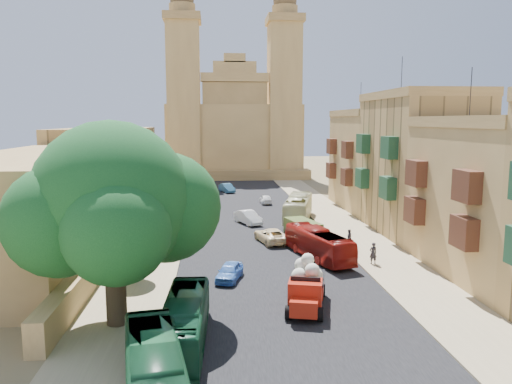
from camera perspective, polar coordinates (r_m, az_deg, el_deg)
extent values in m
plane|color=brown|center=(25.34, 5.31, -17.55)|extent=(260.00, 260.00, 0.00)
cube|color=black|center=(53.74, -0.37, -3.61)|extent=(14.00, 140.00, 0.01)
cube|color=tan|center=(55.30, 9.51, -3.39)|extent=(5.00, 140.00, 0.01)
cube|color=tan|center=(53.85, -10.52, -3.73)|extent=(5.00, 140.00, 0.01)
cube|color=tan|center=(54.72, 6.97, -3.40)|extent=(0.25, 140.00, 0.12)
cube|color=tan|center=(53.64, -7.86, -3.65)|extent=(0.25, 140.00, 0.12)
cube|color=#AA854C|center=(39.48, 25.88, -1.00)|extent=(8.00, 14.00, 10.50)
cube|color=olive|center=(39.06, 26.40, 7.21)|extent=(8.20, 14.00, 0.80)
cylinder|color=black|center=(41.06, 23.33, 10.47)|extent=(0.06, 0.06, 3.60)
cube|color=#4E281A|center=(34.18, 22.67, -4.28)|extent=(0.90, 2.20, 2.00)
cube|color=#4E281A|center=(41.14, 17.64, -2.00)|extent=(0.90, 2.20, 2.00)
cube|color=#4E281A|center=(33.70, 22.94, 0.62)|extent=(0.90, 2.20, 2.00)
cube|color=#4E281A|center=(40.74, 17.82, 2.07)|extent=(0.90, 2.20, 2.00)
cube|color=tan|center=(51.75, 18.06, 2.80)|extent=(8.00, 14.00, 13.00)
cube|color=olive|center=(51.61, 18.41, 10.45)|extent=(8.20, 14.00, 0.80)
cylinder|color=black|center=(53.98, 16.32, 12.76)|extent=(0.06, 0.06, 3.60)
cube|color=#1C462B|center=(46.67, 14.81, 0.46)|extent=(0.90, 2.20, 2.00)
cube|color=#1C462B|center=(54.06, 12.02, 1.57)|extent=(0.90, 2.20, 2.00)
cube|color=#1C462B|center=(46.34, 14.97, 4.92)|extent=(0.90, 2.20, 2.00)
cube|color=#1C462B|center=(53.77, 12.14, 5.43)|extent=(0.90, 2.20, 2.00)
cube|color=#AA854C|center=(64.89, 13.23, 3.33)|extent=(8.00, 14.00, 11.50)
cube|color=olive|center=(64.68, 13.41, 8.77)|extent=(8.20, 14.00, 0.80)
cylinder|color=black|center=(67.12, 11.89, 10.66)|extent=(0.06, 0.06, 3.60)
cube|color=#4E281A|center=(60.00, 10.30, 1.71)|extent=(0.90, 2.20, 2.00)
cube|color=#4E281A|center=(67.56, 8.57, 2.46)|extent=(0.90, 2.20, 2.00)
cube|color=#4E281A|center=(59.73, 10.38, 4.78)|extent=(0.90, 2.20, 2.00)
cube|color=#4E281A|center=(67.32, 8.62, 5.19)|extent=(0.90, 2.20, 2.00)
cube|color=#AA854C|center=(44.41, -15.66, -5.26)|extent=(1.00, 40.00, 1.80)
cube|color=olive|center=(43.28, -23.49, -1.53)|extent=(10.00, 28.00, 8.40)
cube|color=tan|center=(68.13, -16.63, 2.79)|extent=(10.00, 22.00, 10.00)
cube|color=#AA854C|center=(103.61, -2.63, 5.96)|extent=(26.00, 20.00, 14.00)
cube|color=olive|center=(93.58, -2.34, 1.98)|extent=(28.00, 4.00, 1.80)
cube|color=olive|center=(94.74, -2.42, 7.57)|extent=(12.00, 2.00, 16.00)
cube|color=#AA854C|center=(95.07, -2.46, 12.94)|extent=(12.60, 2.40, 1.60)
cube|color=#AA854C|center=(95.22, -2.46, 13.96)|extent=(8.00, 2.00, 2.40)
cube|color=#AA854C|center=(95.42, -2.47, 15.04)|extent=(4.00, 2.00, 1.60)
cube|color=#AA854C|center=(96.16, -8.23, 10.19)|extent=(6.00, 6.00, 29.00)
cube|color=olive|center=(97.88, -8.42, 19.05)|extent=(6.80, 6.80, 1.40)
cylinder|color=olive|center=(98.20, -8.44, 19.97)|extent=(4.80, 4.80, 1.80)
cube|color=#AA854C|center=(96.98, 3.23, 10.24)|extent=(6.00, 6.00, 29.00)
cube|color=olive|center=(98.69, 3.31, 19.03)|extent=(6.80, 6.80, 1.40)
cylinder|color=olive|center=(99.00, 3.32, 19.94)|extent=(4.80, 4.80, 1.80)
sphere|color=brown|center=(99.38, 3.32, 20.96)|extent=(4.40, 4.40, 4.40)
cylinder|color=#3A2D1D|center=(28.40, -15.73, -10.38)|extent=(1.10, 1.10, 4.19)
sphere|color=#103C19|center=(27.29, -16.11, -0.88)|extent=(8.39, 8.39, 8.39)
sphere|color=#103C19|center=(28.31, -10.28, -1.73)|extent=(6.18, 6.18, 6.18)
sphere|color=#103C19|center=(27.08, -21.50, -3.09)|extent=(5.74, 5.74, 5.74)
sphere|color=#103C19|center=(24.81, -15.68, -4.34)|extent=(5.30, 5.30, 5.30)
sphere|color=#103C19|center=(29.78, -17.58, 1.51)|extent=(4.86, 4.86, 4.86)
cylinder|color=#3A2D1D|center=(36.31, -14.10, -7.93)|extent=(0.44, 0.44, 2.13)
sphere|color=#103C19|center=(35.79, -14.22, -4.62)|extent=(3.10, 3.10, 3.10)
cylinder|color=#3A2D1D|center=(47.85, -11.84, -4.00)|extent=(0.44, 0.44, 2.07)
sphere|color=#103C19|center=(47.46, -11.91, -1.54)|extent=(3.01, 3.01, 3.01)
cylinder|color=#3A2D1D|center=(59.56, -10.47, -1.49)|extent=(0.44, 0.44, 2.25)
sphere|color=#103C19|center=(59.22, -10.53, 0.68)|extent=(3.28, 3.28, 3.28)
cylinder|color=#3A2D1D|center=(71.39, -9.56, -0.01)|extent=(0.44, 0.44, 1.92)
sphere|color=#103C19|center=(71.15, -9.59, 1.53)|extent=(2.79, 2.79, 2.79)
cube|color=#B51F0D|center=(30.95, 5.89, -10.46)|extent=(2.69, 3.60, 0.80)
cube|color=black|center=(30.81, 5.90, -9.67)|extent=(2.75, 3.66, 0.11)
cube|color=#B51F0D|center=(28.98, 5.65, -11.58)|extent=(2.19, 1.93, 1.61)
cube|color=#B51F0D|center=(28.10, 5.50, -13.00)|extent=(1.74, 1.41, 0.89)
cube|color=black|center=(28.78, 5.67, -10.41)|extent=(1.67, 0.50, 0.80)
cylinder|color=black|center=(28.58, 3.68, -13.57)|extent=(0.50, 0.86, 0.80)
cylinder|color=black|center=(28.48, 7.37, -13.71)|extent=(0.50, 0.86, 0.80)
cylinder|color=black|center=(32.25, 4.37, -11.00)|extent=(0.50, 0.86, 0.80)
cylinder|color=black|center=(32.17, 7.61, -11.11)|extent=(0.50, 0.86, 0.80)
sphere|color=beige|center=(30.26, 4.99, -9.55)|extent=(0.98, 0.98, 0.98)
sphere|color=beige|center=(30.47, 6.73, -9.45)|extent=(0.98, 0.98, 0.98)
sphere|color=beige|center=(31.26, 5.97, -8.98)|extent=(0.98, 0.98, 0.98)
sphere|color=beige|center=(30.71, 5.26, -8.33)|extent=(0.89, 0.89, 0.89)
sphere|color=beige|center=(29.83, 6.44, -8.93)|extent=(0.89, 0.89, 0.89)
sphere|color=beige|center=(30.40, 5.93, -7.71)|extent=(0.80, 0.80, 0.80)
cube|color=#495A21|center=(46.34, 5.37, -4.40)|extent=(3.07, 4.82, 1.85)
cylinder|color=black|center=(44.73, 5.22, -5.59)|extent=(0.48, 0.79, 0.74)
cylinder|color=black|center=(45.50, 7.21, -5.38)|extent=(0.48, 0.79, 0.74)
cylinder|color=black|center=(47.48, 3.59, -4.76)|extent=(0.48, 0.79, 0.74)
cylinder|color=black|center=(48.20, 5.50, -4.59)|extent=(0.48, 0.79, 0.74)
imported|color=#16492A|center=(20.69, -11.48, -20.01)|extent=(3.68, 9.32, 2.53)
imported|color=#144D2E|center=(25.45, -8.19, -14.52)|extent=(2.37, 8.69, 2.40)
imported|color=maroon|center=(40.38, 7.14, -5.92)|extent=(4.33, 8.79, 2.39)
imported|color=beige|center=(55.20, 4.85, -1.85)|extent=(4.88, 10.38, 2.82)
imported|color=#4179CD|center=(35.04, -3.05, -9.07)|extent=(2.34, 3.79, 1.20)
imported|color=white|center=(53.45, -0.89, -2.91)|extent=(3.02, 4.52, 1.41)
imported|color=#FEE5B1|center=(45.43, 1.75, -4.98)|extent=(3.20, 5.07, 1.30)
imported|color=#182349|center=(70.19, -5.49, -0.31)|extent=(3.03, 4.96, 1.34)
imported|color=white|center=(66.42, 1.10, -0.83)|extent=(1.53, 3.55, 1.19)
imported|color=teal|center=(77.05, -3.33, 0.47)|extent=(2.61, 4.30, 1.34)
imported|color=#262327|center=(39.74, 13.24, -6.83)|extent=(0.68, 0.50, 1.69)
imported|color=#39383F|center=(44.09, 10.61, -5.27)|extent=(0.74, 1.07, 1.68)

